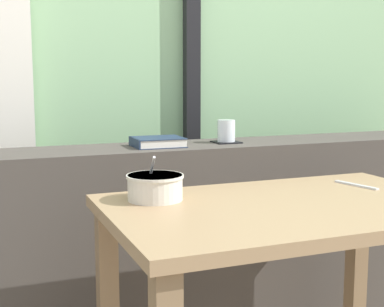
{
  "coord_description": "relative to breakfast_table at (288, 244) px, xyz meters",
  "views": [
    {
      "loc": [
        -0.76,
        -1.42,
        1.09
      ],
      "look_at": [
        -0.0,
        0.48,
        0.8
      ],
      "focal_mm": 51.34,
      "sensor_mm": 36.0,
      "label": 1
    }
  ],
  "objects": [
    {
      "name": "juice_glass",
      "position": [
        0.1,
        0.64,
        0.27
      ],
      "size": [
        0.07,
        0.07,
        0.09
      ],
      "color": "white",
      "rests_on": "coaster_square"
    },
    {
      "name": "closed_book",
      "position": [
        -0.19,
        0.63,
        0.24
      ],
      "size": [
        0.19,
        0.16,
        0.03
      ],
      "color": "#1E2D47",
      "rests_on": "dark_console_ledge"
    },
    {
      "name": "coaster_square",
      "position": [
        0.1,
        0.64,
        0.22
      ],
      "size": [
        0.1,
        0.1,
        0.0
      ],
      "primitive_type": "cube",
      "color": "black",
      "rests_on": "dark_console_ledge"
    },
    {
      "name": "dark_console_ledge",
      "position": [
        -0.08,
        0.64,
        -0.19
      ],
      "size": [
        2.8,
        0.31,
        0.83
      ],
      "primitive_type": "cube",
      "color": "#423D38",
      "rests_on": "ground"
    },
    {
      "name": "window_divider_post",
      "position": [
        0.13,
        1.09,
        0.7
      ],
      "size": [
        0.07,
        0.05,
        2.6
      ],
      "primitive_type": "cube",
      "color": "black",
      "rests_on": "ground"
    },
    {
      "name": "breakfast_table",
      "position": [
        0.0,
        0.0,
        0.0
      ],
      "size": [
        1.05,
        0.66,
        0.73
      ],
      "color": "#826849",
      "rests_on": "ground"
    },
    {
      "name": "outdoor_backdrop",
      "position": [
        -0.08,
        1.16,
        0.8
      ],
      "size": [
        4.8,
        0.08,
        2.8
      ],
      "primitive_type": "cube",
      "color": "#8EBC89",
      "rests_on": "ground"
    },
    {
      "name": "soup_bowl",
      "position": [
        -0.35,
        0.18,
        0.16
      ],
      "size": [
        0.17,
        0.18,
        0.14
      ],
      "color": "silver",
      "rests_on": "breakfast_table"
    },
    {
      "name": "fork_utensil",
      "position": [
        0.34,
        0.13,
        0.13
      ],
      "size": [
        0.05,
        0.17,
        0.01
      ],
      "primitive_type": "cube",
      "rotation": [
        0.0,
        0.0,
        0.23
      ],
      "color": "silver",
      "rests_on": "breakfast_table"
    }
  ]
}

